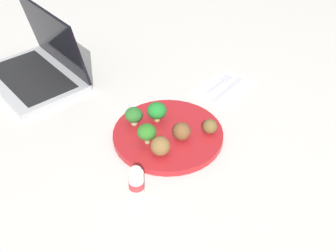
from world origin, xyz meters
The scene contains 13 objects.
ground_plane centered at (0.00, 0.00, 0.00)m, with size 4.00×4.00×0.00m, color silver.
plate centered at (0.00, 0.00, 0.01)m, with size 0.28×0.28×0.02m, color red.
broccoli_floret_mid_right centered at (0.02, 0.05, 0.05)m, with size 0.05×0.05×0.05m.
broccoli_floret_back_right centered at (-0.06, 0.02, 0.05)m, with size 0.05×0.05×0.05m.
broccoli_floret_front_left centered at (-0.02, 0.09, 0.04)m, with size 0.05×0.05×0.05m.
meatball_far_rim centered at (0.00, -0.04, 0.04)m, with size 0.05×0.05×0.05m, color brown.
meatball_mid_right centered at (0.06, -0.09, 0.03)m, with size 0.04×0.04×0.04m, color brown.
meatball_front_left centered at (-0.07, -0.03, 0.04)m, with size 0.05×0.05×0.05m, color brown.
napkin centered at (0.27, -0.01, 0.00)m, with size 0.17×0.12×0.01m, color white.
fork centered at (0.28, 0.01, 0.01)m, with size 0.12×0.02×0.01m.
knife centered at (0.28, -0.03, 0.01)m, with size 0.15×0.02×0.01m.
yogurt_bottle centered at (-0.19, -0.05, 0.03)m, with size 0.03×0.03×0.07m.
laptop centered at (0.00, 0.48, 0.04)m, with size 0.29×0.36×0.21m.
Camera 1 is at (-0.65, -0.46, 0.69)m, focal length 44.05 mm.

